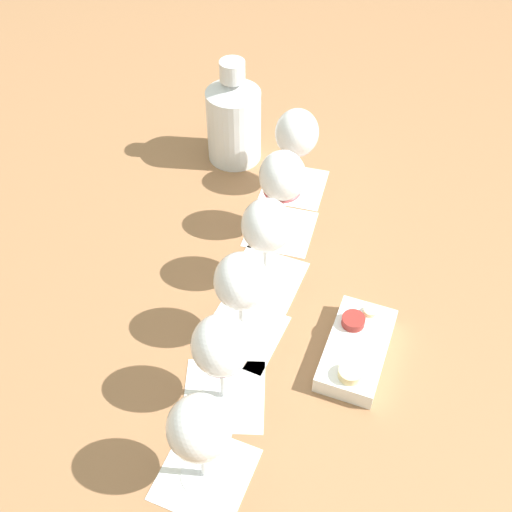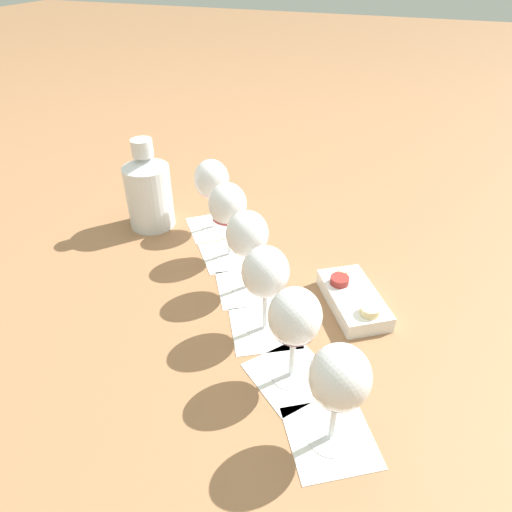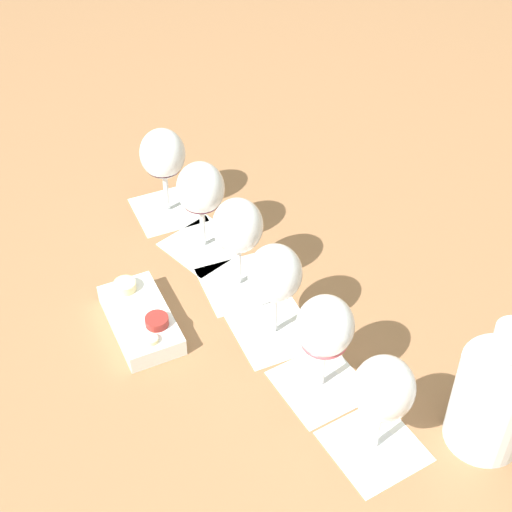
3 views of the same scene
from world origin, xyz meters
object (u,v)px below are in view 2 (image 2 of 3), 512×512
at_px(wine_glass_0, 212,183).
at_px(wine_glass_5, 339,382).
at_px(wine_glass_3, 265,276).
at_px(snack_dish, 353,299).
at_px(wine_glass_2, 247,238).
at_px(ceramic_vase, 148,190).
at_px(wine_glass_1, 228,208).
at_px(wine_glass_4, 295,321).

relative_size(wine_glass_0, wine_glass_5, 1.00).
height_order(wine_glass_3, snack_dish, wine_glass_3).
bearing_deg(wine_glass_3, wine_glass_0, -140.86).
distance_m(wine_glass_0, snack_dish, 0.41).
xyz_separation_m(wine_glass_2, ceramic_vase, (-0.14, -0.30, -0.02)).
distance_m(wine_glass_5, snack_dish, 0.30).
bearing_deg(wine_glass_0, wine_glass_3, 39.14).
relative_size(wine_glass_0, wine_glass_2, 1.00).
height_order(wine_glass_1, ceramic_vase, ceramic_vase).
bearing_deg(wine_glass_4, ceramic_vase, -126.08).
xyz_separation_m(wine_glass_1, wine_glass_2, (0.09, 0.08, -0.00)).
xyz_separation_m(wine_glass_0, wine_glass_5, (0.45, 0.38, -0.00)).
bearing_deg(wine_glass_0, ceramic_vase, -74.60).
xyz_separation_m(wine_glass_3, wine_glass_5, (0.17, 0.16, -0.00)).
bearing_deg(wine_glass_0, wine_glass_2, 40.68).
height_order(wine_glass_3, wine_glass_4, same).
height_order(wine_glass_0, wine_glass_4, same).
bearing_deg(wine_glass_3, snack_dish, 130.68).
bearing_deg(ceramic_vase, wine_glass_1, 76.39).
xyz_separation_m(wine_glass_3, ceramic_vase, (-0.24, -0.37, -0.02)).
distance_m(wine_glass_3, ceramic_vase, 0.44).
height_order(wine_glass_2, wine_glass_3, same).
height_order(wine_glass_0, wine_glass_2, same).
bearing_deg(wine_glass_3, wine_glass_1, -141.55).
xyz_separation_m(wine_glass_1, wine_glass_5, (0.35, 0.30, -0.00)).
relative_size(wine_glass_1, wine_glass_4, 1.00).
bearing_deg(wine_glass_5, wine_glass_4, -135.78).
xyz_separation_m(wine_glass_0, wine_glass_4, (0.36, 0.30, 0.00)).
bearing_deg(wine_glass_1, snack_dish, 75.44).
distance_m(wine_glass_0, wine_glass_1, 0.12).
relative_size(wine_glass_0, wine_glass_3, 1.00).
relative_size(wine_glass_2, ceramic_vase, 0.79).
height_order(wine_glass_3, ceramic_vase, ceramic_vase).
xyz_separation_m(wine_glass_2, wine_glass_3, (0.10, 0.07, -0.00)).
height_order(wine_glass_1, wine_glass_3, same).
distance_m(ceramic_vase, snack_dish, 0.52).
height_order(wine_glass_1, wine_glass_4, same).
height_order(ceramic_vase, snack_dish, ceramic_vase).
bearing_deg(wine_glass_5, wine_glass_0, -139.37).
height_order(wine_glass_0, wine_glass_1, same).
height_order(wine_glass_1, wine_glass_2, same).
height_order(wine_glass_1, snack_dish, wine_glass_1).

